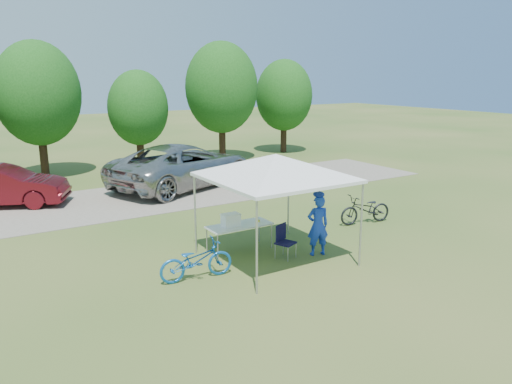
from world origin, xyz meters
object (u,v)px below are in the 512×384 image
bike_blue (196,260)px  folding_table (239,226)px  cyclist (318,226)px  folding_chair (283,238)px  cooler (231,220)px  bike_dark (366,209)px  sedan (2,186)px  minivan (183,165)px

bike_blue → folding_table: bearing=-52.4°
cyclist → bike_blue: (-3.37, 0.24, -0.34)m
folding_chair → cooler: bearing=111.4°
folding_chair → bike_blue: size_ratio=0.49×
bike_dark → sedan: 12.66m
folding_table → cooler: size_ratio=3.71×
folding_table → sedan: sedan is taller
folding_chair → minivan: (1.19, 8.86, 0.42)m
cooler → bike_blue: size_ratio=0.27×
folding_table → cyclist: (1.55, -1.37, 0.12)m
bike_blue → bike_dark: size_ratio=0.98×
bike_blue → sedan: 10.03m
cyclist → folding_chair: bearing=-4.8°
folding_chair → sedan: size_ratio=0.20×
folding_chair → folding_table: bearing=102.5°
bike_dark → minivan: size_ratio=0.27×
bike_dark → folding_chair: bearing=-65.6°
folding_chair → bike_dark: (3.90, 1.02, -0.04)m
folding_chair → cyclist: (0.85, -0.34, 0.29)m
cyclist → bike_dark: size_ratio=0.90×
minivan → bike_dark: bearing=178.5°
minivan → sedan: minivan is taller
cooler → sedan: (-4.55, 8.44, -0.15)m
cyclist → minivan: size_ratio=0.25×
bike_blue → bike_dark: bike_dark is taller
folding_table → bike_dark: (4.61, -0.01, -0.21)m
cooler → cyclist: 2.28m
folding_chair → bike_dark: 4.03m
bike_blue → minivan: bearing=-16.7°
cooler → bike_blue: bearing=-144.0°
cooler → bike_blue: cooler is taller
cooler → bike_dark: bearing=-0.2°
bike_dark → minivan: bearing=-151.2°
folding_table → cooler: bearing=-180.0°
folding_chair → minivan: 8.95m
folding_chair → sedan: 10.97m
cyclist → sedan: size_ratio=0.36×
folding_chair → bike_dark: size_ratio=0.48×
cooler → bike_blue: (-1.56, -1.13, -0.43)m
cyclist → bike_dark: 3.36m
folding_table → bike_dark: bearing=-0.2°
cyclist → bike_blue: bearing=13.0°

